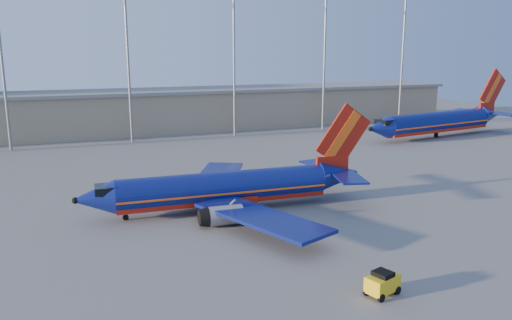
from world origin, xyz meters
The scene contains 6 objects.
ground centered at (0.00, 0.00, 0.00)m, with size 220.00×220.00×0.00m, color slate.
terminal_building centered at (10.00, 58.00, 4.32)m, with size 122.00×16.00×8.50m.
light_mast_row centered at (5.00, 46.00, 17.55)m, with size 101.60×1.60×28.65m.
aircraft_main centered at (-2.24, 1.37, 2.28)m, with size 31.55×30.27×10.68m.
aircraft_second centered at (51.01, 28.71, 2.96)m, with size 37.97×14.69×12.90m.
baggage_tug centered at (0.72, -20.25, 0.87)m, with size 2.63×2.00×1.68m.
Camera 1 is at (-19.22, -45.47, 16.01)m, focal length 35.00 mm.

